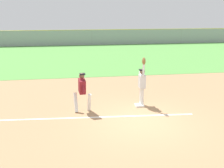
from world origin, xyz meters
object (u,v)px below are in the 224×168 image
first_base (139,105)px  baseball (145,61)px  parked_car_blue (170,36)px  parked_car_black (44,37)px  parked_car_green (127,36)px  parked_car_silver (84,37)px  fielder (142,82)px  runner (82,90)px

first_base → baseball: baseball is taller
baseball → parked_car_blue: 28.27m
parked_car_black → parked_car_green: same height
parked_car_blue → parked_car_black: bearing=-177.8°
first_base → parked_car_silver: size_ratio=0.08×
fielder → runner: (-2.73, -0.38, -0.12)m
fielder → parked_car_green: size_ratio=0.50×
runner → baseball: (2.81, 0.29, 1.11)m
parked_car_black → parked_car_silver: bearing=8.8°
fielder → baseball: (0.08, -0.10, 0.99)m
parked_car_green → first_base: bearing=-104.9°
fielder → parked_car_black: (-6.72, 26.32, -0.45)m
first_base → baseball: size_ratio=5.14×
fielder → runner: size_ratio=1.33×
first_base → parked_car_silver: 26.80m
parked_car_blue → baseball: bearing=-109.4°
parked_car_silver → parked_car_green: bearing=-9.8°
parked_car_silver → parked_car_black: bearing=177.9°
parked_car_silver → parked_car_blue: bearing=-9.4°
first_base → parked_car_blue: parked_car_blue is taller
runner → parked_car_green: bearing=66.5°
parked_car_black → parked_car_blue: size_ratio=1.01×
first_base → parked_car_blue: 28.32m
runner → parked_car_silver: size_ratio=0.38×
first_base → baseball: 2.08m
parked_car_black → parked_car_blue: bearing=3.7°
baseball → parked_car_blue: size_ratio=0.02×
parked_car_green → baseball: bearing=-104.5°
parked_car_silver → fielder: bearing=-93.0°
fielder → parked_car_silver: 26.71m
runner → baseball: 3.04m
runner → parked_car_black: 27.00m
first_base → parked_car_black: (-6.60, 26.41, 0.63)m
runner → parked_car_silver: (1.40, 27.06, -0.32)m
baseball → parked_car_green: (4.76, 26.35, -1.44)m
fielder → parked_car_silver: bearing=-85.4°
fielder → parked_car_black: size_ratio=0.50×
fielder → baseball: 1.00m
baseball → parked_car_black: baseball is taller
parked_car_silver → parked_car_green: same height
first_base → parked_car_black: size_ratio=0.08×
runner → parked_car_blue: runner is taller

